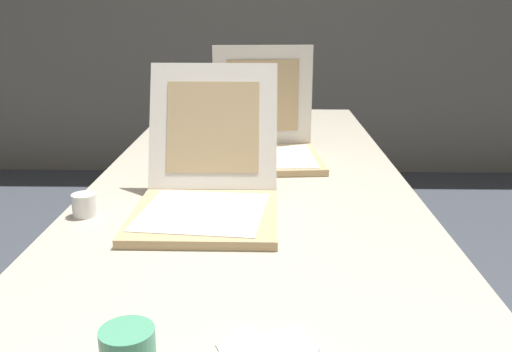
{
  "coord_description": "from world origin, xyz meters",
  "views": [
    {
      "loc": [
        0.05,
        -0.96,
        1.22
      ],
      "look_at": [
        0.02,
        0.48,
        0.79
      ],
      "focal_mm": 38.7,
      "sensor_mm": 36.0,
      "label": 1
    }
  ],
  "objects_px": {
    "pizza_box_middle": "(266,144)",
    "cup_white_far": "(200,141)",
    "pizza_box_front": "(207,193)",
    "cup_white_near_left": "(84,205)",
    "cup_white_mid": "(165,162)",
    "table": "(251,190)"
  },
  "relations": [
    {
      "from": "pizza_box_middle",
      "to": "cup_white_far",
      "type": "xyz_separation_m",
      "value": [
        -0.24,
        0.15,
        -0.03
      ]
    },
    {
      "from": "pizza_box_front",
      "to": "pizza_box_middle",
      "type": "xyz_separation_m",
      "value": [
        0.15,
        0.52,
        0.0
      ]
    },
    {
      "from": "table",
      "to": "cup_white_mid",
      "type": "distance_m",
      "value": 0.29
    },
    {
      "from": "pizza_box_middle",
      "to": "cup_white_far",
      "type": "relative_size",
      "value": 6.42
    },
    {
      "from": "cup_white_far",
      "to": "cup_white_mid",
      "type": "relative_size",
      "value": 1.0
    },
    {
      "from": "table",
      "to": "pizza_box_front",
      "type": "relative_size",
      "value": 4.92
    },
    {
      "from": "pizza_box_front",
      "to": "cup_white_mid",
      "type": "distance_m",
      "value": 0.41
    },
    {
      "from": "cup_white_far",
      "to": "cup_white_near_left",
      "type": "relative_size",
      "value": 1.0
    },
    {
      "from": "cup_white_near_left",
      "to": "cup_white_mid",
      "type": "relative_size",
      "value": 1.0
    },
    {
      "from": "table",
      "to": "pizza_box_front",
      "type": "bearing_deg",
      "value": -108.33
    },
    {
      "from": "pizza_box_front",
      "to": "pizza_box_middle",
      "type": "height_order",
      "value": "pizza_box_middle"
    },
    {
      "from": "table",
      "to": "cup_white_far",
      "type": "xyz_separation_m",
      "value": [
        -0.2,
        0.36,
        0.07
      ]
    },
    {
      "from": "cup_white_far",
      "to": "cup_white_mid",
      "type": "bearing_deg",
      "value": -104.58
    },
    {
      "from": "cup_white_mid",
      "to": "pizza_box_front",
      "type": "bearing_deg",
      "value": -65.14
    },
    {
      "from": "pizza_box_front",
      "to": "cup_white_near_left",
      "type": "distance_m",
      "value": 0.31
    },
    {
      "from": "pizza_box_front",
      "to": "cup_white_near_left",
      "type": "bearing_deg",
      "value": -174.29
    },
    {
      "from": "cup_white_far",
      "to": "cup_white_near_left",
      "type": "height_order",
      "value": "same"
    },
    {
      "from": "cup_white_far",
      "to": "cup_white_near_left",
      "type": "xyz_separation_m",
      "value": [
        -0.21,
        -0.7,
        0.0
      ]
    },
    {
      "from": "pizza_box_front",
      "to": "pizza_box_middle",
      "type": "relative_size",
      "value": 1.26
    },
    {
      "from": "table",
      "to": "pizza_box_middle",
      "type": "xyz_separation_m",
      "value": [
        0.05,
        0.21,
        0.1
      ]
    },
    {
      "from": "pizza_box_front",
      "to": "cup_white_far",
      "type": "relative_size",
      "value": 8.11
    },
    {
      "from": "pizza_box_middle",
      "to": "cup_white_mid",
      "type": "bearing_deg",
      "value": -160.49
    }
  ]
}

